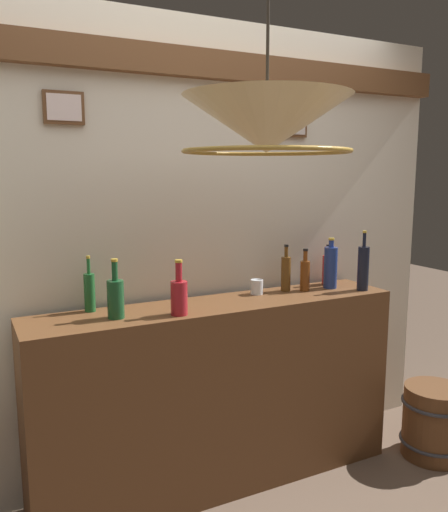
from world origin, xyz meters
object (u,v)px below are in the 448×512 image
Objects in this scene: liquor_bottle_brandy at (116,297)px; wooden_barrel at (433,422)px; liquor_bottle_rye at (286,273)px; liquor_bottle_sherry at (179,296)px; liquor_bottle_gin at (363,268)px; liquor_bottle_rum at (90,291)px; pendant_lamp at (267,126)px; liquor_bottle_tequila at (328,269)px; glass_tumbler_rocks at (257,287)px; liquor_bottle_mezcal at (305,274)px; liquor_bottle_amaro at (331,267)px.

liquor_bottle_brandy is 1.98m from wooden_barrel.
liquor_bottle_rye reaches higher than liquor_bottle_sherry.
liquor_bottle_gin is at bearing -24.34° from liquor_bottle_rye.
liquor_bottle_brandy reaches higher than liquor_bottle_rum.
pendant_lamp is (-0.96, -0.52, 0.69)m from liquor_bottle_gin.
wooden_barrel is (1.76, -0.30, -0.87)m from liquor_bottle_brandy.
liquor_bottle_tequila is 1.32m from liquor_bottle_brandy.
liquor_bottle_rum reaches higher than glass_tumbler_rocks.
liquor_bottle_tequila is 0.38× the size of pendant_lamp.
liquor_bottle_sherry is at bearing -167.84° from liquor_bottle_tequila.
liquor_bottle_gin is 1.29m from pendant_lamp.
liquor_bottle_rye is 0.78× the size of liquor_bottle_gin.
liquor_bottle_rye is at bearing 155.01° from liquor_bottle_mezcal.
liquor_bottle_rye is at bearing 6.41° from liquor_bottle_brandy.
liquor_bottle_sherry is 0.62× the size of wooden_barrel.
liquor_bottle_rye is 0.19m from glass_tumbler_rocks.
wooden_barrel is at bearing -28.21° from liquor_bottle_rye.
liquor_bottle_rum is 2.09m from wooden_barrel.
liquor_bottle_rum is 1.13× the size of liquor_bottle_mezcal.
liquor_bottle_rum is 0.98× the size of liquor_bottle_brandy.
glass_tumbler_rocks is at bearing 172.56° from liquor_bottle_amaro.
liquor_bottle_sherry is (-0.81, -0.14, -0.00)m from liquor_bottle_mezcal.
liquor_bottle_gin reaches higher than glass_tumbler_rocks.
liquor_bottle_mezcal is at bearing 155.87° from liquor_bottle_gin.
liquor_bottle_sherry is 1.73m from wooden_barrel.
pendant_lamp is (-0.38, -0.70, 0.78)m from glass_tumbler_rocks.
pendant_lamp is at bearing -167.94° from wooden_barrel.
wooden_barrel is (1.33, 0.28, -1.59)m from pendant_lamp.
liquor_bottle_rum is 0.19m from liquor_bottle_brandy.
glass_tumbler_rocks is (-0.18, 0.01, -0.06)m from liquor_bottle_rye.
liquor_bottle_rum is 3.35× the size of glass_tumbler_rocks.
liquor_bottle_rum is at bearing 175.28° from liquor_bottle_amaro.
wooden_barrel is at bearing -28.66° from liquor_bottle_mezcal.
wooden_barrel is at bearing -9.68° from liquor_bottle_brandy.
liquor_bottle_brandy reaches higher than glass_tumbler_rocks.
liquor_bottle_mezcal is 0.17m from liquor_bottle_amaro.
liquor_bottle_gin reaches higher than liquor_bottle_brandy.
liquor_bottle_mezcal is at bearing -5.05° from liquor_bottle_rum.
glass_tumbler_rocks is at bearing -176.76° from liquor_bottle_tequila.
liquor_bottle_gin is 0.53× the size of pendant_lamp.
liquor_bottle_brandy reaches higher than liquor_bottle_rye.
liquor_bottle_rye is 0.32m from liquor_bottle_tequila.
liquor_bottle_gin is at bearing -17.78° from glass_tumbler_rocks.
liquor_bottle_tequila is at bearing -0.96° from liquor_bottle_rum.
liquor_bottle_rum is 0.43m from liquor_bottle_sherry.
liquor_bottle_tequila is at bearing 59.54° from liquor_bottle_amaro.
liquor_bottle_rye is 1.07m from liquor_bottle_rum.
glass_tumbler_rocks is at bearing 156.25° from wooden_barrel.
liquor_bottle_mezcal is at bearing 3.47° from liquor_bottle_brandy.
liquor_bottle_amaro is (0.27, -0.05, 0.02)m from liquor_bottle_rye.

